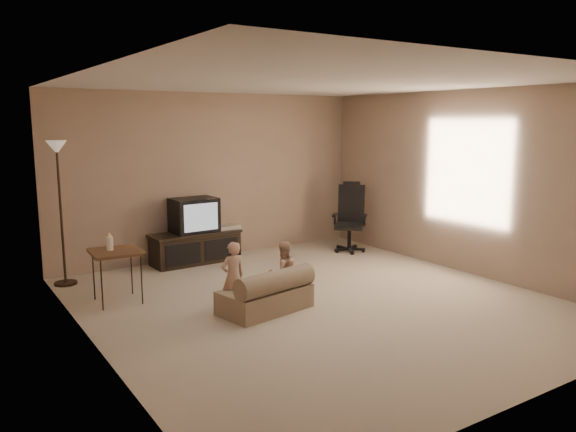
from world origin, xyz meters
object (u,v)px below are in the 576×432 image
at_px(toddler_right, 283,273).
at_px(toddler_left, 233,277).
at_px(tv_stand, 196,236).
at_px(floor_lamp, 59,181).
at_px(office_chair, 350,226).
at_px(child_sofa, 268,294).
at_px(side_table, 115,252).

bearing_deg(toddler_right, toddler_left, -0.58).
height_order(tv_stand, toddler_right, tv_stand).
relative_size(tv_stand, floor_lamp, 0.74).
bearing_deg(office_chair, child_sofa, -100.05).
bearing_deg(toddler_left, tv_stand, -105.63).
relative_size(tv_stand, side_table, 1.65).
height_order(floor_lamp, toddler_right, floor_lamp).
height_order(floor_lamp, child_sofa, floor_lamp).
distance_m(tv_stand, toddler_right, 2.32).
distance_m(toddler_left, toddler_right, 0.61).
distance_m(office_chair, child_sofa, 3.21).
bearing_deg(office_chair, side_table, -126.42).
bearing_deg(child_sofa, floor_lamp, 114.99).
bearing_deg(tv_stand, toddler_left, -105.60).
relative_size(floor_lamp, toddler_left, 2.35).
bearing_deg(toddler_left, office_chair, -153.75).
height_order(tv_stand, side_table, tv_stand).
bearing_deg(side_table, office_chair, 8.23).
height_order(tv_stand, office_chair, office_chair).
bearing_deg(toddler_right, tv_stand, -81.11).
relative_size(office_chair, side_table, 1.34).
xyz_separation_m(tv_stand, side_table, (-1.52, -1.22, 0.19)).
distance_m(floor_lamp, toddler_right, 3.07).
distance_m(office_chair, toddler_left, 3.34).
bearing_deg(side_table, toddler_right, -34.87).
distance_m(office_chair, floor_lamp, 4.41).
bearing_deg(floor_lamp, office_chair, -6.76).
height_order(office_chair, side_table, office_chair).
xyz_separation_m(toddler_left, toddler_right, (0.60, -0.08, -0.02)).
distance_m(office_chair, toddler_right, 2.88).
bearing_deg(toddler_right, office_chair, -137.13).
height_order(side_table, child_sofa, side_table).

